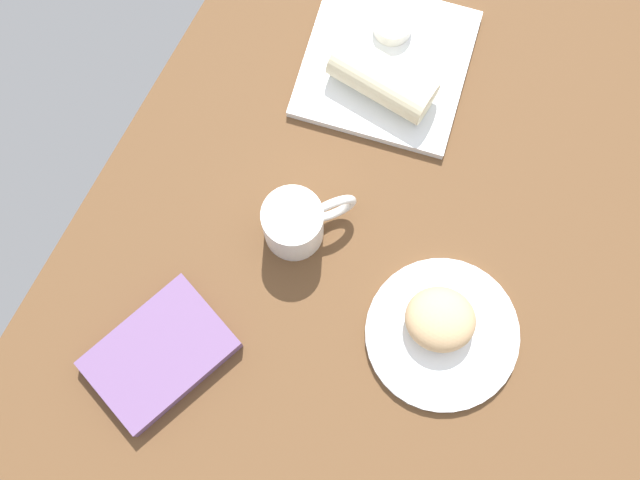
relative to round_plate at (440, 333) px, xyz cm
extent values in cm
cube|color=brown|center=(5.48, 7.66, -2.70)|extent=(110.00, 90.00, 4.00)
cylinder|color=white|center=(0.00, 0.00, 0.00)|extent=(20.72, 20.72, 1.40)
ellipsoid|color=tan|center=(1.03, 1.26, 3.62)|extent=(10.21, 10.80, 5.84)
cube|color=white|center=(31.46, 24.30, 0.10)|extent=(27.02, 27.02, 1.60)
cylinder|color=silver|center=(36.41, 25.81, 2.18)|extent=(5.67, 5.67, 2.55)
cylinder|color=#CB5928|center=(36.41, 25.81, 3.15)|extent=(4.65, 4.65, 0.40)
cylinder|color=beige|center=(27.50, 23.09, 4.10)|extent=(7.47, 15.24, 6.39)
cube|color=#6B4C7A|center=(-19.94, 32.12, 0.89)|extent=(21.49, 18.23, 3.17)
cylinder|color=white|center=(3.37, 24.34, 4.06)|extent=(8.19, 8.19, 9.51)
cylinder|color=#B76B49|center=(3.37, 24.34, 8.21)|extent=(6.71, 6.71, 0.40)
torus|color=white|center=(7.67, 20.66, 4.06)|extent=(6.03, 5.40, 6.91)
camera|label=1|loc=(-20.73, 7.30, 119.36)|focal=50.02mm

